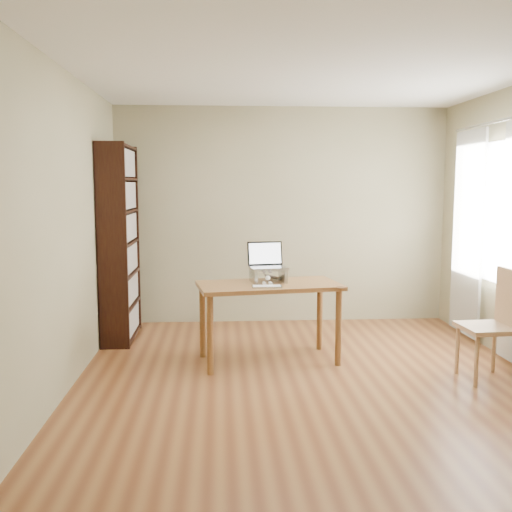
{
  "coord_description": "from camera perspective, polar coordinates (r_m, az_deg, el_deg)",
  "views": [
    {
      "loc": [
        -0.76,
        -4.64,
        1.66
      ],
      "look_at": [
        -0.42,
        0.6,
        1.01
      ],
      "focal_mm": 40.0,
      "sensor_mm": 36.0,
      "label": 1
    }
  ],
  "objects": [
    {
      "name": "cat",
      "position": [
        5.46,
        0.94,
        -1.9
      ],
      "size": [
        0.25,
        0.48,
        0.15
      ],
      "rotation": [
        0.0,
        0.0,
        0.03
      ],
      "color": "#463F37",
      "rests_on": "desk"
    },
    {
      "name": "coaster",
      "position": [
        5.19,
        8.52,
        -3.14
      ],
      "size": [
        0.09,
        0.09,
        0.01
      ],
      "primitive_type": "cylinder",
      "color": "#55391D",
      "rests_on": "desk"
    },
    {
      "name": "room",
      "position": [
        4.73,
        5.96,
        2.62
      ],
      "size": [
        4.04,
        4.54,
        2.64
      ],
      "color": "brown",
      "rests_on": "ground"
    },
    {
      "name": "desk",
      "position": [
        5.38,
        1.3,
        -3.87
      ],
      "size": [
        1.4,
        0.85,
        0.75
      ],
      "rotation": [
        0.0,
        0.0,
        0.15
      ],
      "color": "brown",
      "rests_on": "ground"
    },
    {
      "name": "laptop_stand",
      "position": [
        5.43,
        1.24,
        -1.76
      ],
      "size": [
        0.32,
        0.25,
        0.13
      ],
      "rotation": [
        0.0,
        0.0,
        0.15
      ],
      "color": "silver",
      "rests_on": "desk"
    },
    {
      "name": "chair",
      "position": [
        5.31,
        22.85,
        -5.96
      ],
      "size": [
        0.44,
        0.44,
        0.96
      ],
      "rotation": [
        0.0,
        0.0,
        0.05
      ],
      "color": "tan",
      "rests_on": "ground"
    },
    {
      "name": "laptop",
      "position": [
        5.47,
        1.18,
        -0.52
      ],
      "size": [
        0.38,
        0.34,
        0.24
      ],
      "rotation": [
        0.0,
        0.0,
        0.15
      ],
      "color": "silver",
      "rests_on": "laptop_stand"
    },
    {
      "name": "bookshelf",
      "position": [
        6.31,
        -13.44,
        1.28
      ],
      "size": [
        0.3,
        0.9,
        2.1
      ],
      "color": "black",
      "rests_on": "ground"
    },
    {
      "name": "curtains",
      "position": [
        6.08,
        22.5,
        1.86
      ],
      "size": [
        0.03,
        1.9,
        2.25
      ],
      "color": "silver",
      "rests_on": "ground"
    },
    {
      "name": "keyboard",
      "position": [
        5.14,
        1.09,
        -3.08
      ],
      "size": [
        0.27,
        0.12,
        0.02
      ],
      "rotation": [
        0.0,
        0.0,
        -0.01
      ],
      "color": "silver",
      "rests_on": "desk"
    }
  ]
}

